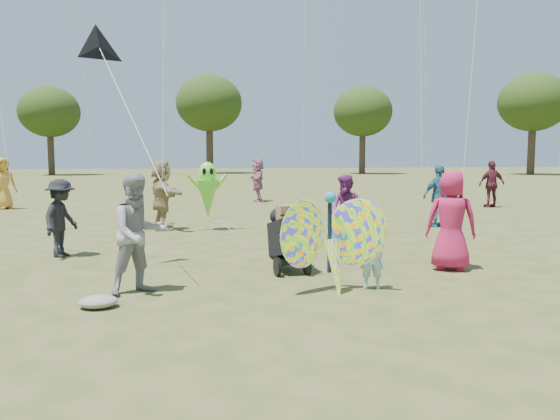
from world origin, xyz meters
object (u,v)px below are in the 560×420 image
object	(u,v)px
crowd_b	(61,218)
crowd_e	(346,211)
jogging_stroller	(287,234)
alien_kite	(208,192)
crowd_a	(451,220)
crowd_c	(440,196)
butterfly_kite	(332,244)
child_girl	(372,256)
crowd_j	(258,180)
adult_man	(138,234)
crowd_d	(162,195)
crowd_g	(3,183)
crowd_h	(492,184)

from	to	relation	value
crowd_b	crowd_e	distance (m)	5.57
jogging_stroller	alien_kite	distance (m)	5.34
crowd_a	alien_kite	distance (m)	6.76
crowd_c	butterfly_kite	size ratio (longest dim) A/B	0.95
child_girl	crowd_c	distance (m)	7.45
jogging_stroller	butterfly_kite	bearing A→B (deg)	-84.62
crowd_a	butterfly_kite	world-z (taller)	crowd_a
crowd_b	crowd_j	xyz separation A→B (m)	(5.45, 11.85, 0.16)
adult_man	jogging_stroller	distance (m)	2.54
crowd_d	alien_kite	bearing A→B (deg)	-124.61
child_girl	crowd_e	world-z (taller)	crowd_e
crowd_c	alien_kite	distance (m)	6.11
crowd_e	crowd_g	size ratio (longest dim) A/B	0.82
child_girl	crowd_j	distance (m)	15.33
adult_man	crowd_h	size ratio (longest dim) A/B	0.96
crowd_a	crowd_b	distance (m)	7.00
crowd_c	jogging_stroller	world-z (taller)	crowd_c
alien_kite	crowd_c	bearing A→B (deg)	-4.78
child_girl	adult_man	size ratio (longest dim) A/B	0.58
crowd_d	adult_man	bearing A→B (deg)	157.79
crowd_a	crowd_e	bearing A→B (deg)	-45.11
child_girl	crowd_c	xyz separation A→B (m)	(4.17, 6.17, 0.35)
adult_man	crowd_j	size ratio (longest dim) A/B	0.92
crowd_e	jogging_stroller	world-z (taller)	crowd_e
child_girl	crowd_b	world-z (taller)	crowd_b
crowd_a	jogging_stroller	bearing A→B (deg)	14.31
crowd_h	crowd_c	bearing A→B (deg)	46.34
crowd_h	child_girl	bearing A→B (deg)	51.15
crowd_a	alien_kite	world-z (taller)	alien_kite
crowd_g	child_girl	bearing A→B (deg)	-96.92
crowd_g	butterfly_kite	bearing A→B (deg)	-98.86
crowd_d	crowd_g	world-z (taller)	crowd_g
child_girl	alien_kite	distance (m)	6.97
crowd_h	butterfly_kite	xyz separation A→B (m)	(-9.30, -11.07, -0.19)
crowd_a	crowd_c	xyz separation A→B (m)	(2.42, 5.17, -0.00)
crowd_b	crowd_e	size ratio (longest dim) A/B	0.97
adult_man	crowd_b	distance (m)	3.48
crowd_a	crowd_j	distance (m)	14.35
crowd_h	alien_kite	xyz separation A→B (m)	(-10.62, -4.33, 0.11)
child_girl	crowd_h	xyz separation A→B (m)	(8.70, 11.01, 0.38)
crowd_g	crowd_j	size ratio (longest dim) A/B	1.03
crowd_c	crowd_e	world-z (taller)	crowd_c
butterfly_kite	alien_kite	xyz separation A→B (m)	(-1.32, 6.74, 0.30)
crowd_j	jogging_stroller	xyz separation A→B (m)	(-1.56, -13.86, -0.28)
crowd_a	crowd_d	bearing A→B (deg)	-27.33
adult_man	alien_kite	size ratio (longest dim) A/B	0.95
crowd_h	jogging_stroller	xyz separation A→B (m)	(-9.62, -9.56, -0.24)
crowd_c	crowd_h	world-z (taller)	crowd_h
crowd_a	butterfly_kite	size ratio (longest dim) A/B	0.95
adult_man	crowd_d	xyz separation A→B (m)	(0.14, 6.58, 0.07)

